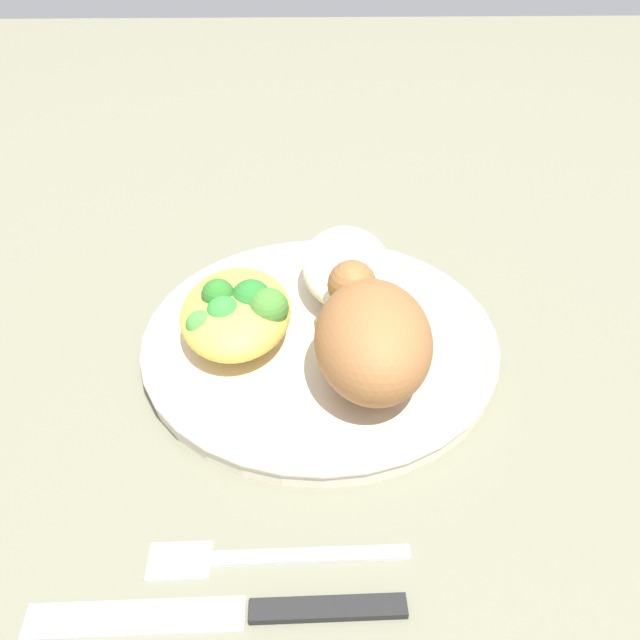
# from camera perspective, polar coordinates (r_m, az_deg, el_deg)

# --- Properties ---
(ground_plane) EXTENTS (2.00, 2.00, 0.00)m
(ground_plane) POSITION_cam_1_polar(r_m,az_deg,el_deg) (0.49, 0.00, -2.46)
(ground_plane) COLOR #6B6A55
(plate) EXTENTS (0.26, 0.26, 0.02)m
(plate) POSITION_cam_1_polar(r_m,az_deg,el_deg) (0.49, 0.00, -1.67)
(plate) COLOR beige
(plate) RESTS_ON ground_plane
(roasted_chicken) EXTENTS (0.11, 0.08, 0.07)m
(roasted_chicken) POSITION_cam_1_polar(r_m,az_deg,el_deg) (0.43, 4.53, -1.40)
(roasted_chicken) COLOR brown
(roasted_chicken) RESTS_ON plate
(rice_pile) EXTENTS (0.11, 0.07, 0.04)m
(rice_pile) POSITION_cam_1_polar(r_m,az_deg,el_deg) (0.52, 2.37, 4.72)
(rice_pile) COLOR white
(rice_pile) RESTS_ON plate
(mac_cheese_with_broccoli) EXTENTS (0.10, 0.08, 0.05)m
(mac_cheese_with_broccoli) POSITION_cam_1_polar(r_m,az_deg,el_deg) (0.47, -7.30, 0.54)
(mac_cheese_with_broccoli) COLOR gold
(mac_cheese_with_broccoli) RESTS_ON plate
(fork) EXTENTS (0.02, 0.14, 0.01)m
(fork) POSITION_cam_1_polar(r_m,az_deg,el_deg) (0.38, -5.07, -19.91)
(fork) COLOR silver
(fork) RESTS_ON ground_plane
(knife) EXTENTS (0.02, 0.19, 0.01)m
(knife) POSITION_cam_1_polar(r_m,az_deg,el_deg) (0.36, -6.42, -23.96)
(knife) COLOR black
(knife) RESTS_ON ground_plane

